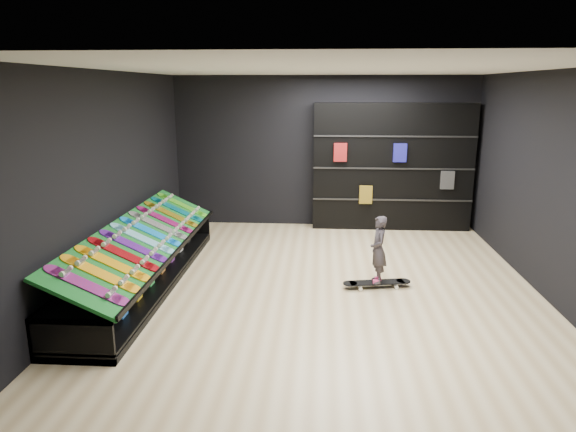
# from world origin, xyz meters

# --- Properties ---
(floor) EXTENTS (6.00, 7.00, 0.01)m
(floor) POSITION_xyz_m (0.00, 0.00, 0.00)
(floor) COLOR beige
(floor) RESTS_ON ground
(ceiling) EXTENTS (6.00, 7.00, 0.01)m
(ceiling) POSITION_xyz_m (0.00, 0.00, 3.00)
(ceiling) COLOR white
(ceiling) RESTS_ON ground
(wall_back) EXTENTS (6.00, 0.02, 3.00)m
(wall_back) POSITION_xyz_m (0.00, 3.50, 1.50)
(wall_back) COLOR black
(wall_back) RESTS_ON ground
(wall_front) EXTENTS (6.00, 0.02, 3.00)m
(wall_front) POSITION_xyz_m (0.00, -3.50, 1.50)
(wall_front) COLOR black
(wall_front) RESTS_ON ground
(wall_left) EXTENTS (0.02, 7.00, 3.00)m
(wall_left) POSITION_xyz_m (-3.00, 0.00, 1.50)
(wall_left) COLOR black
(wall_left) RESTS_ON ground
(wall_right) EXTENTS (0.02, 7.00, 3.00)m
(wall_right) POSITION_xyz_m (3.00, 0.00, 1.50)
(wall_right) COLOR black
(wall_right) RESTS_ON ground
(display_rack) EXTENTS (0.90, 4.50, 0.50)m
(display_rack) POSITION_xyz_m (-2.55, 0.00, 0.25)
(display_rack) COLOR black
(display_rack) RESTS_ON ground
(turf_ramp) EXTENTS (0.92, 4.50, 0.46)m
(turf_ramp) POSITION_xyz_m (-2.50, 0.00, 0.71)
(turf_ramp) COLOR #0E591A
(turf_ramp) RESTS_ON display_rack
(back_shelving) EXTENTS (3.10, 0.36, 2.48)m
(back_shelving) POSITION_xyz_m (1.35, 3.32, 1.24)
(back_shelving) COLOR black
(back_shelving) RESTS_ON ground
(floor_skateboard) EXTENTS (1.00, 0.40, 0.09)m
(floor_skateboard) POSITION_xyz_m (0.77, 0.08, 0.04)
(floor_skateboard) COLOR black
(floor_skateboard) RESTS_ON ground
(child) EXTENTS (0.18, 0.23, 0.58)m
(child) POSITION_xyz_m (0.77, 0.08, 0.38)
(child) COLOR black
(child) RESTS_ON floor_skateboard
(display_board_0) EXTENTS (0.93, 0.22, 0.50)m
(display_board_0) POSITION_xyz_m (-2.49, -1.90, 0.74)
(display_board_0) COLOR #2626BF
(display_board_0) RESTS_ON turf_ramp
(display_board_1) EXTENTS (0.93, 0.22, 0.50)m
(display_board_1) POSITION_xyz_m (-2.49, -1.55, 0.74)
(display_board_1) COLOR orange
(display_board_1) RESTS_ON turf_ramp
(display_board_2) EXTENTS (0.93, 0.22, 0.50)m
(display_board_2) POSITION_xyz_m (-2.49, -1.21, 0.74)
(display_board_2) COLOR yellow
(display_board_2) RESTS_ON turf_ramp
(display_board_3) EXTENTS (0.93, 0.22, 0.50)m
(display_board_3) POSITION_xyz_m (-2.49, -0.86, 0.74)
(display_board_3) COLOR red
(display_board_3) RESTS_ON turf_ramp
(display_board_4) EXTENTS (0.93, 0.22, 0.50)m
(display_board_4) POSITION_xyz_m (-2.49, -0.52, 0.74)
(display_board_4) COLOR purple
(display_board_4) RESTS_ON turf_ramp
(display_board_5) EXTENTS (0.93, 0.22, 0.50)m
(display_board_5) POSITION_xyz_m (-2.49, -0.17, 0.74)
(display_board_5) COLOR #0CB2E5
(display_board_5) RESTS_ON turf_ramp
(display_board_6) EXTENTS (0.93, 0.22, 0.50)m
(display_board_6) POSITION_xyz_m (-2.49, 0.17, 0.74)
(display_board_6) COLOR blue
(display_board_6) RESTS_ON turf_ramp
(display_board_7) EXTENTS (0.93, 0.22, 0.50)m
(display_board_7) POSITION_xyz_m (-2.49, 0.52, 0.74)
(display_board_7) COLOR black
(display_board_7) RESTS_ON turf_ramp
(display_board_8) EXTENTS (0.93, 0.22, 0.50)m
(display_board_8) POSITION_xyz_m (-2.49, 0.86, 0.74)
(display_board_8) COLOR #E5198C
(display_board_8) RESTS_ON turf_ramp
(display_board_9) EXTENTS (0.93, 0.22, 0.50)m
(display_board_9) POSITION_xyz_m (-2.49, 1.21, 0.74)
(display_board_9) COLOR yellow
(display_board_9) RESTS_ON turf_ramp
(display_board_10) EXTENTS (0.93, 0.22, 0.50)m
(display_board_10) POSITION_xyz_m (-2.49, 1.55, 0.74)
(display_board_10) COLOR #0C8C99
(display_board_10) RESTS_ON turf_ramp
(display_board_11) EXTENTS (0.93, 0.22, 0.50)m
(display_board_11) POSITION_xyz_m (-2.49, 1.90, 0.74)
(display_board_11) COLOR green
(display_board_11) RESTS_ON turf_ramp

